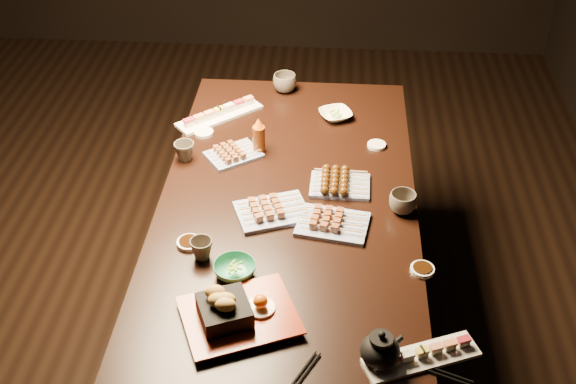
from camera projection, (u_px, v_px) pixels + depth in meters
The scene contains 23 objects.
ground at pixel (209, 288), 3.25m from camera, with size 5.00×5.00×0.00m, color black.
dining_table at pixel (287, 283), 2.73m from camera, with size 0.90×1.80×0.75m, color black.
sushi_platter_near at pixel (422, 354), 1.95m from camera, with size 0.32×0.09×0.04m, color white, non-canonical shape.
sushi_platter_far at pixel (219, 112), 2.97m from camera, with size 0.37×0.10×0.05m, color white, non-canonical shape.
yakitori_plate_center at pixel (272, 207), 2.45m from camera, with size 0.24×0.17×0.06m, color #828EB6, non-canonical shape.
yakitori_plate_right at pixel (333, 219), 2.40m from camera, with size 0.23×0.17×0.06m, color #828EB6, non-canonical shape.
yakitori_plate_left at pixel (233, 151), 2.74m from camera, with size 0.19×0.14×0.05m, color #828EB6, non-canonical shape.
tsukune_plate at pixel (340, 181), 2.58m from camera, with size 0.21×0.15×0.05m, color #828EB6, non-canonical shape.
edamame_bowl_green at pixel (235, 270), 2.22m from camera, with size 0.13×0.13×0.04m, color #2C8762.
edamame_bowl_cream at pixel (336, 115), 2.97m from camera, with size 0.13×0.13×0.03m, color #FBF3CD.
tempura_tray at pixel (239, 306), 2.04m from camera, with size 0.32×0.26×0.12m, color black, non-canonical shape.
teacup_near_left at pixel (202, 249), 2.27m from camera, with size 0.07×0.07×0.07m, color #4E463C.
teacup_mid_right at pixel (403, 203), 2.46m from camera, with size 0.10×0.10×0.07m, color #4E463C.
teacup_far_left at pixel (185, 151), 2.71m from camera, with size 0.08×0.08×0.07m, color #4E463C.
teacup_far_right at pixel (285, 83), 3.14m from camera, with size 0.10×0.10×0.08m, color #4E463C.
teapot at pixel (380, 347), 1.92m from camera, with size 0.13×0.13×0.11m, color black, non-canonical shape.
condiment_bottle at pixel (259, 135), 2.73m from camera, with size 0.05×0.05×0.15m, color #692F0E.
sauce_dish_west at pixel (189, 243), 2.34m from camera, with size 0.08×0.08×0.01m, color white.
sauce_dish_east at pixel (377, 145), 2.80m from camera, with size 0.07×0.07×0.01m, color white.
sauce_dish_se at pixel (422, 269), 2.24m from camera, with size 0.08×0.08×0.01m, color white.
sauce_dish_nw at pixel (204, 133), 2.87m from camera, with size 0.08×0.08×0.01m, color white.
chopsticks_near at pixel (295, 383), 1.89m from camera, with size 0.24×0.02×0.01m, color black, non-canonical shape.
chopsticks_se at pixel (428, 369), 1.93m from camera, with size 0.24×0.02×0.01m, color black, non-canonical shape.
Camera 1 is at (0.52, -2.31, 2.29)m, focal length 45.00 mm.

